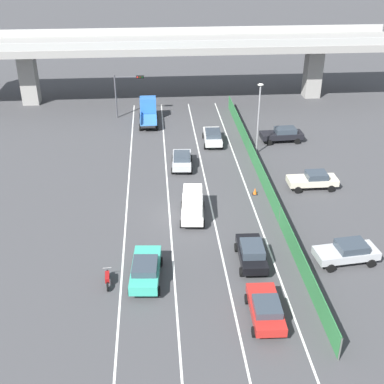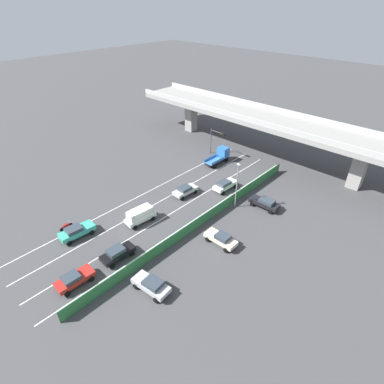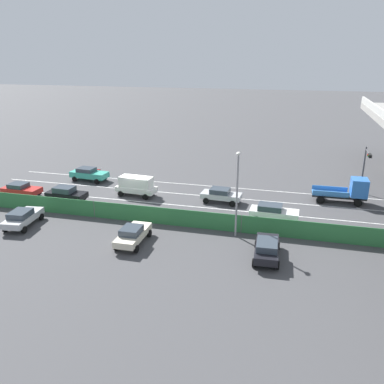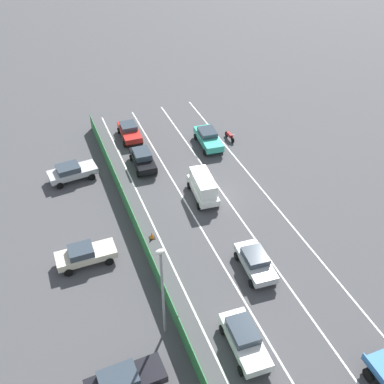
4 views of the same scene
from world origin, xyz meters
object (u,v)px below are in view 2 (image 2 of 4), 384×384
Objects in this scene: car_taxi_teal at (76,231)px; traffic_light at (216,137)px; car_sedan_red at (74,279)px; flatbed_truck_blue at (220,155)px; car_van_white at (140,215)px; parked_sedan_cream at (221,239)px; parked_wagon_silver at (151,285)px; car_sedan_silver at (185,190)px; street_lamp at (237,182)px; traffic_cone at (187,227)px; car_sedan_white at (225,185)px; parked_sedan_dark at (265,203)px; car_sedan_black at (117,253)px; motorcycle at (66,226)px.

traffic_light is (-2.39, 32.25, 2.90)m from car_taxi_teal.
flatbed_truck_blue reaches higher than car_sedan_red.
parked_sedan_cream is at bearing 20.69° from car_van_white.
car_sedan_red is at bearing -142.55° from parked_wagon_silver.
flatbed_truck_blue is (-3.26, 13.24, 0.51)m from car_sedan_silver.
traffic_cone is at bearing -101.66° from street_lamp.
traffic_light reaches higher than car_taxi_teal.
parked_sedan_cream is (7.92, -10.95, -0.04)m from car_sedan_white.
parked_sedan_cream is 5.54m from traffic_cone.
car_sedan_white is 0.86× the size of traffic_light.
parked_sedan_dark reaches higher than car_sedan_silver.
car_van_white is (-3.48, 12.27, 0.39)m from car_sedan_red.
car_van_white is 12.11m from parked_sedan_cream.
parked_wagon_silver reaches higher than parked_sedan_cream.
traffic_light is (-16.65, 31.28, 2.93)m from parked_wagon_silver.
car_sedan_red is 12.76m from car_van_white.
car_sedan_black is at bearing -108.89° from parked_sedan_dark.
car_taxi_teal is at bearing -122.81° from parked_sedan_dark.
motorcycle is at bearing -95.17° from flatbed_truck_blue.
car_sedan_white is 10.27m from flatbed_truck_blue.
car_sedan_white is at bearing 101.91° from traffic_cone.
car_taxi_teal is 2.61m from motorcycle.
parked_sedan_dark is (7.65, 27.52, 0.04)m from car_sedan_red.
car_taxi_teal is at bearing -119.60° from street_lamp.
traffic_light reaches higher than traffic_cone.
car_van_white reaches higher than parked_wagon_silver.
parked_sedan_cream is at bearing 54.73° from car_sedan_black.
car_taxi_teal is at bearing 5.07° from motorcycle.
motorcycle is 0.26× the size of street_lamp.
traffic_cone is (9.43, -19.24, -1.09)m from flatbed_truck_blue.
traffic_cone is (9.66, 11.41, -0.63)m from car_taxi_teal.
car_sedan_silver reaches higher than car_sedan_red.
car_sedan_red is at bearing -74.19° from car_van_white.
parked_wagon_silver is at bearing -91.69° from parked_sedan_dark.
flatbed_truck_blue reaches higher than car_sedan_white.
car_taxi_teal is at bearing -141.19° from parked_sedan_cream.
traffic_light is at bearing 120.02° from traffic_cone.
parked_wagon_silver is 35.55m from traffic_light.
car_sedan_red is 28.57m from parked_sedan_dark.
street_lamp is at bearing -34.21° from car_sedan_white.
car_taxi_teal is at bearing -101.34° from car_sedan_silver.
car_van_white is at bearing 105.81° from car_sedan_red.
flatbed_truck_blue reaches higher than car_van_white.
car_sedan_silver is at bearing 99.82° from car_sedan_red.
car_sedan_red is (7.26, -4.39, -0.06)m from car_taxi_teal.
traffic_light is (-9.84, 30.93, 2.90)m from car_sedan_black.
parked_sedan_cream reaches higher than traffic_cone.
car_sedan_black is 13.27m from parked_sedan_cream.
car_sedan_red is 38.00m from traffic_light.
car_sedan_white is 0.84× the size of flatbed_truck_blue.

